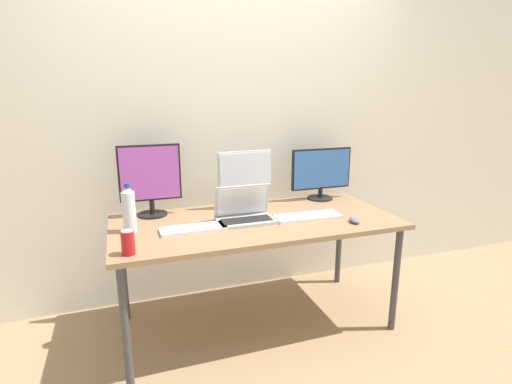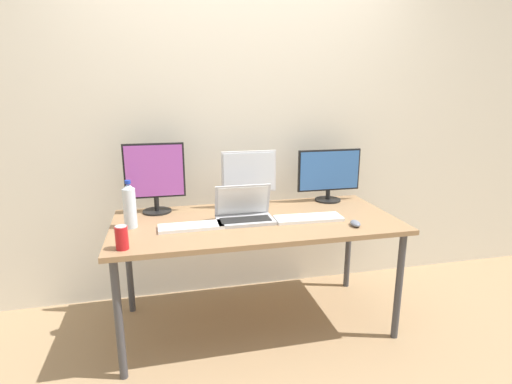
{
  "view_description": "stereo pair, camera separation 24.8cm",
  "coord_description": "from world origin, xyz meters",
  "px_view_note": "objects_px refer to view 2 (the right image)",
  "views": [
    {
      "loc": [
        -0.78,
        -2.27,
        1.54
      ],
      "look_at": [
        0.0,
        0.0,
        0.92
      ],
      "focal_mm": 28.0,
      "sensor_mm": 36.0,
      "label": 1
    },
    {
      "loc": [
        -0.54,
        -2.34,
        1.54
      ],
      "look_at": [
        0.0,
        0.0,
        0.92
      ],
      "focal_mm": 28.0,
      "sensor_mm": 36.0,
      "label": 2
    }
  ],
  "objects_px": {
    "work_desk": "(256,228)",
    "laptop_silver": "(244,212)",
    "keyboard_main": "(308,218)",
    "water_bottle": "(130,206)",
    "monitor_center": "(249,177)",
    "soda_can_near_keyboard": "(122,238)",
    "monitor_left": "(155,176)",
    "keyboard_aux": "(191,227)",
    "monitor_right": "(329,174)",
    "mouse_by_keyboard": "(355,223)"
  },
  "relations": [
    {
      "from": "monitor_center",
      "to": "water_bottle",
      "type": "relative_size",
      "value": 1.37
    },
    {
      "from": "keyboard_aux",
      "to": "laptop_silver",
      "type": "bearing_deg",
      "value": 10.65
    },
    {
      "from": "laptop_silver",
      "to": "soda_can_near_keyboard",
      "type": "height_order",
      "value": "laptop_silver"
    },
    {
      "from": "monitor_center",
      "to": "keyboard_aux",
      "type": "relative_size",
      "value": 1.03
    },
    {
      "from": "work_desk",
      "to": "laptop_silver",
      "type": "bearing_deg",
      "value": -177.73
    },
    {
      "from": "monitor_right",
      "to": "soda_can_near_keyboard",
      "type": "relative_size",
      "value": 3.74
    },
    {
      "from": "monitor_left",
      "to": "soda_can_near_keyboard",
      "type": "bearing_deg",
      "value": -105.25
    },
    {
      "from": "keyboard_aux",
      "to": "soda_can_near_keyboard",
      "type": "distance_m",
      "value": 0.44
    },
    {
      "from": "keyboard_main",
      "to": "water_bottle",
      "type": "xyz_separation_m",
      "value": [
        -1.08,
        0.1,
        0.12
      ]
    },
    {
      "from": "keyboard_main",
      "to": "water_bottle",
      "type": "distance_m",
      "value": 1.1
    },
    {
      "from": "monitor_center",
      "to": "mouse_by_keyboard",
      "type": "distance_m",
      "value": 0.79
    },
    {
      "from": "mouse_by_keyboard",
      "to": "keyboard_aux",
      "type": "bearing_deg",
      "value": 179.32
    },
    {
      "from": "water_bottle",
      "to": "mouse_by_keyboard",
      "type": "bearing_deg",
      "value": -11.88
    },
    {
      "from": "work_desk",
      "to": "soda_can_near_keyboard",
      "type": "bearing_deg",
      "value": -158.05
    },
    {
      "from": "monitor_left",
      "to": "laptop_silver",
      "type": "height_order",
      "value": "monitor_left"
    },
    {
      "from": "monitor_left",
      "to": "keyboard_main",
      "type": "distance_m",
      "value": 1.04
    },
    {
      "from": "laptop_silver",
      "to": "water_bottle",
      "type": "relative_size",
      "value": 1.22
    },
    {
      "from": "monitor_left",
      "to": "keyboard_aux",
      "type": "relative_size",
      "value": 1.21
    },
    {
      "from": "monitor_left",
      "to": "monitor_right",
      "type": "height_order",
      "value": "monitor_left"
    },
    {
      "from": "work_desk",
      "to": "monitor_center",
      "type": "xyz_separation_m",
      "value": [
        0.02,
        0.29,
        0.27
      ]
    },
    {
      "from": "monitor_left",
      "to": "monitor_right",
      "type": "distance_m",
      "value": 1.23
    },
    {
      "from": "monitor_left",
      "to": "monitor_center",
      "type": "distance_m",
      "value": 0.63
    },
    {
      "from": "monitor_left",
      "to": "laptop_silver",
      "type": "relative_size",
      "value": 1.32
    },
    {
      "from": "work_desk",
      "to": "soda_can_near_keyboard",
      "type": "height_order",
      "value": "soda_can_near_keyboard"
    },
    {
      "from": "work_desk",
      "to": "mouse_by_keyboard",
      "type": "xyz_separation_m",
      "value": [
        0.56,
        -0.26,
        0.07
      ]
    },
    {
      "from": "laptop_silver",
      "to": "monitor_left",
      "type": "bearing_deg",
      "value": 150.37
    },
    {
      "from": "monitor_left",
      "to": "water_bottle",
      "type": "distance_m",
      "value": 0.34
    },
    {
      "from": "monitor_right",
      "to": "keyboard_aux",
      "type": "bearing_deg",
      "value": -159.65
    },
    {
      "from": "laptop_silver",
      "to": "keyboard_main",
      "type": "relative_size",
      "value": 0.83
    },
    {
      "from": "monitor_left",
      "to": "keyboard_main",
      "type": "relative_size",
      "value": 1.09
    },
    {
      "from": "monitor_left",
      "to": "monitor_right",
      "type": "xyz_separation_m",
      "value": [
        1.23,
        0.01,
        -0.05
      ]
    },
    {
      "from": "keyboard_main",
      "to": "water_bottle",
      "type": "relative_size",
      "value": 1.48
    },
    {
      "from": "mouse_by_keyboard",
      "to": "keyboard_main",
      "type": "bearing_deg",
      "value": 153.15
    },
    {
      "from": "monitor_center",
      "to": "mouse_by_keyboard",
      "type": "xyz_separation_m",
      "value": [
        0.54,
        -0.54,
        -0.19
      ]
    },
    {
      "from": "laptop_silver",
      "to": "mouse_by_keyboard",
      "type": "height_order",
      "value": "laptop_silver"
    },
    {
      "from": "work_desk",
      "to": "mouse_by_keyboard",
      "type": "height_order",
      "value": "mouse_by_keyboard"
    },
    {
      "from": "laptop_silver",
      "to": "keyboard_main",
      "type": "distance_m",
      "value": 0.41
    },
    {
      "from": "work_desk",
      "to": "soda_can_near_keyboard",
      "type": "distance_m",
      "value": 0.85
    },
    {
      "from": "monitor_center",
      "to": "monitor_right",
      "type": "relative_size",
      "value": 0.84
    },
    {
      "from": "monitor_right",
      "to": "water_bottle",
      "type": "bearing_deg",
      "value": -168.26
    },
    {
      "from": "water_bottle",
      "to": "soda_can_near_keyboard",
      "type": "distance_m",
      "value": 0.34
    },
    {
      "from": "laptop_silver",
      "to": "water_bottle",
      "type": "distance_m",
      "value": 0.69
    },
    {
      "from": "laptop_silver",
      "to": "monitor_right",
      "type": "bearing_deg",
      "value": 24.18
    },
    {
      "from": "monitor_left",
      "to": "soda_can_near_keyboard",
      "type": "distance_m",
      "value": 0.67
    },
    {
      "from": "monitor_center",
      "to": "mouse_by_keyboard",
      "type": "height_order",
      "value": "monitor_center"
    },
    {
      "from": "monitor_right",
      "to": "mouse_by_keyboard",
      "type": "relative_size",
      "value": 4.66
    },
    {
      "from": "mouse_by_keyboard",
      "to": "soda_can_near_keyboard",
      "type": "relative_size",
      "value": 0.8
    },
    {
      "from": "monitor_center",
      "to": "mouse_by_keyboard",
      "type": "relative_size",
      "value": 3.9
    },
    {
      "from": "keyboard_aux",
      "to": "water_bottle",
      "type": "bearing_deg",
      "value": 163.44
    },
    {
      "from": "monitor_center",
      "to": "laptop_silver",
      "type": "height_order",
      "value": "monitor_center"
    }
  ]
}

